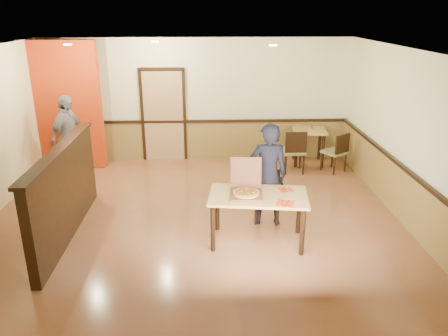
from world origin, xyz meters
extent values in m
plane|color=#AE6A43|center=(0.00, 0.00, 0.00)|extent=(7.00, 7.00, 0.00)
plane|color=black|center=(0.00, 0.00, 2.80)|extent=(7.00, 7.00, 0.00)
plane|color=#FFFAC7|center=(0.00, 3.50, 1.40)|extent=(7.00, 0.00, 7.00)
plane|color=#FFFAC7|center=(3.50, 0.00, 1.40)|extent=(0.00, 7.00, 7.00)
cube|color=olive|center=(0.00, 3.47, 0.45)|extent=(7.00, 0.04, 0.90)
cube|color=black|center=(0.00, 3.45, 0.92)|extent=(7.00, 0.06, 0.06)
cube|color=olive|center=(3.47, 0.00, 0.45)|extent=(0.04, 7.00, 0.90)
cube|color=black|center=(3.45, 0.00, 0.92)|extent=(0.06, 7.00, 0.06)
cube|color=tan|center=(-0.80, 3.46, 1.05)|extent=(0.90, 0.06, 2.10)
cube|color=black|center=(-2.00, -0.20, 0.70)|extent=(0.14, 3.00, 1.40)
cube|color=black|center=(-2.00, -0.20, 1.42)|extent=(0.20, 3.10, 0.05)
cube|color=red|center=(-2.90, 3.00, 1.40)|extent=(1.60, 0.20, 2.78)
cylinder|color=beige|center=(-2.30, 1.80, 2.78)|extent=(0.14, 0.14, 0.02)
cylinder|color=beige|center=(-0.80, 2.50, 2.78)|extent=(0.14, 0.14, 0.02)
cylinder|color=beige|center=(1.40, 1.50, 2.78)|extent=(0.14, 0.14, 0.02)
cube|color=tan|center=(0.96, -0.54, 0.76)|extent=(1.55, 1.00, 0.04)
cylinder|color=black|center=(0.28, -0.80, 0.37)|extent=(0.07, 0.07, 0.74)
cylinder|color=black|center=(0.36, -0.13, 0.37)|extent=(0.07, 0.07, 0.74)
cylinder|color=black|center=(1.57, -0.96, 0.37)|extent=(0.07, 0.07, 0.74)
cylinder|color=black|center=(1.65, -0.29, 0.37)|extent=(0.07, 0.07, 0.74)
cube|color=olive|center=(1.20, 0.16, 0.43)|extent=(0.48, 0.48, 0.06)
cube|color=black|center=(1.23, 0.35, 0.66)|extent=(0.41, 0.10, 0.41)
cylinder|color=black|center=(1.00, 0.01, 0.19)|extent=(0.04, 0.04, 0.37)
cylinder|color=black|center=(1.05, 0.36, 0.19)|extent=(0.04, 0.04, 0.37)
cylinder|color=black|center=(1.35, -0.04, 0.19)|extent=(0.04, 0.04, 0.37)
cylinder|color=black|center=(1.40, 0.31, 0.19)|extent=(0.04, 0.04, 0.37)
cube|color=olive|center=(2.08, 2.50, 0.48)|extent=(0.48, 0.48, 0.06)
cube|color=black|center=(2.08, 2.28, 0.74)|extent=(0.46, 0.04, 0.46)
cylinder|color=black|center=(2.28, 2.70, 0.21)|extent=(0.05, 0.05, 0.41)
cylinder|color=black|center=(2.28, 2.30, 0.21)|extent=(0.05, 0.05, 0.41)
cylinder|color=black|center=(1.88, 2.70, 0.21)|extent=(0.05, 0.05, 0.41)
cylinder|color=black|center=(1.88, 2.30, 0.21)|extent=(0.05, 0.05, 0.41)
cube|color=olive|center=(2.98, 2.50, 0.44)|extent=(0.61, 0.61, 0.06)
cube|color=black|center=(3.09, 2.33, 0.68)|extent=(0.37, 0.27, 0.42)
cylinder|color=black|center=(3.03, 2.75, 0.19)|extent=(0.04, 0.04, 0.38)
cylinder|color=black|center=(3.23, 2.45, 0.19)|extent=(0.04, 0.04, 0.38)
cylinder|color=black|center=(2.73, 2.55, 0.19)|extent=(0.04, 0.04, 0.38)
cylinder|color=black|center=(2.93, 2.25, 0.19)|extent=(0.04, 0.04, 0.38)
cube|color=tan|center=(2.53, 3.05, 0.78)|extent=(0.83, 0.83, 0.04)
cylinder|color=black|center=(2.20, 2.79, 0.38)|extent=(0.07, 0.07, 0.76)
cylinder|color=black|center=(2.27, 3.38, 0.38)|extent=(0.07, 0.07, 0.76)
cylinder|color=black|center=(2.79, 2.72, 0.38)|extent=(0.07, 0.07, 0.76)
cylinder|color=black|center=(2.86, 3.31, 0.38)|extent=(0.07, 0.07, 0.76)
imported|color=black|center=(1.19, 0.08, 0.86)|extent=(0.64, 0.43, 1.73)
imported|color=gray|center=(-2.68, 2.36, 0.88)|extent=(0.74, 1.12, 1.76)
cube|color=brown|center=(0.78, -0.57, 0.80)|extent=(0.50, 0.50, 0.03)
cube|color=brown|center=(0.79, -0.30, 1.05)|extent=(0.48, 0.12, 0.47)
cylinder|color=tan|center=(0.78, -0.57, 0.83)|extent=(0.49, 0.49, 0.03)
cube|color=red|center=(1.30, -0.87, 0.78)|extent=(0.30, 0.30, 0.01)
cylinder|color=silver|center=(1.27, -0.87, 0.79)|extent=(0.07, 0.20, 0.01)
cube|color=silver|center=(1.33, -0.87, 0.79)|extent=(0.09, 0.21, 0.00)
cube|color=red|center=(1.40, -0.38, 0.78)|extent=(0.24, 0.24, 0.00)
cylinder|color=silver|center=(1.37, -0.38, 0.79)|extent=(0.04, 0.17, 0.01)
cube|color=silver|center=(1.43, -0.38, 0.79)|extent=(0.05, 0.18, 0.00)
cylinder|color=#95511B|center=(2.59, 3.15, 0.88)|extent=(0.06, 0.06, 0.15)
camera|label=1|loc=(0.22, -6.49, 3.40)|focal=35.00mm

